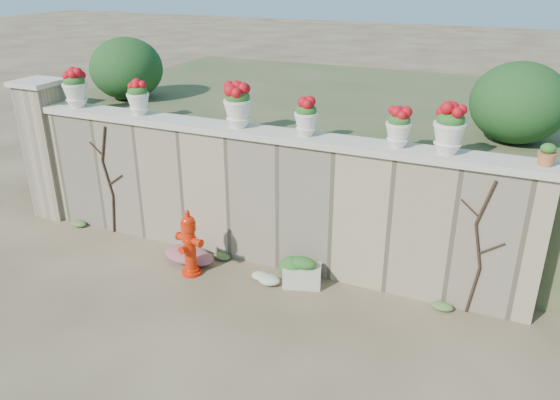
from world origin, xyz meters
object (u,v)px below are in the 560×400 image
at_px(planter_box, 302,273).
at_px(terracotta_pot, 547,156).
at_px(fire_hydrant, 189,243).
at_px(urn_pot_0, 75,88).

bearing_deg(planter_box, terracotta_pot, -7.72).
relative_size(fire_hydrant, terracotta_pot, 3.98).
distance_m(planter_box, urn_pot_0, 4.82).
bearing_deg(planter_box, urn_pot_0, 155.83).
distance_m(fire_hydrant, terracotta_pot, 4.89).
height_order(planter_box, urn_pot_0, urn_pot_0).
xyz_separation_m(planter_box, urn_pot_0, (-4.26, 0.50, 2.20)).
xyz_separation_m(fire_hydrant, urn_pot_0, (-2.62, 0.87, 1.89)).
height_order(fire_hydrant, urn_pot_0, urn_pot_0).
relative_size(planter_box, urn_pot_0, 0.96).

